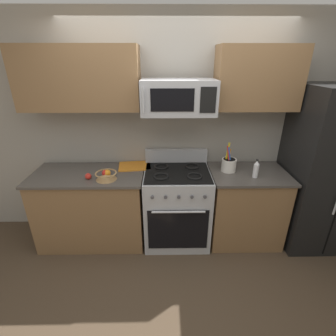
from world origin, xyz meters
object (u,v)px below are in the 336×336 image
refrigerator (324,170)px  cutting_board (135,166)px  fruit_basket (106,175)px  bottle_vinegar (256,169)px  microwave (178,97)px  utensil_crock (229,164)px  range_oven (177,205)px  apple_loose (88,176)px

refrigerator → cutting_board: 2.19m
fruit_basket → bottle_vinegar: bottle_vinegar is taller
fruit_basket → cutting_board: bearing=51.4°
cutting_board → bottle_vinegar: bearing=-12.8°
microwave → cutting_board: microwave is taller
refrigerator → utensil_crock: refrigerator is taller
range_oven → bottle_vinegar: 1.01m
refrigerator → microwave: size_ratio=2.49×
bottle_vinegar → microwave: bearing=170.0°
range_oven → cutting_board: 0.70m
microwave → cutting_board: 0.98m
utensil_crock → bottle_vinegar: bearing=-33.6°
apple_loose → bottle_vinegar: size_ratio=0.33×
fruit_basket → refrigerator: bearing=3.1°
fruit_basket → cutting_board: (0.27, 0.34, -0.04)m
utensil_crock → apple_loose: (-1.57, -0.20, -0.05)m
refrigerator → fruit_basket: bearing=-176.9°
microwave → utensil_crock: bearing=1.8°
bottle_vinegar → fruit_basket: bearing=-179.0°
range_oven → microwave: size_ratio=1.45×
range_oven → bottle_vinegar: bearing=-8.1°
cutting_board → fruit_basket: bearing=-128.6°
utensil_crock → apple_loose: utensil_crock is taller
range_oven → bottle_vinegar: bottle_vinegar is taller
refrigerator → bottle_vinegar: 0.83m
range_oven → apple_loose: range_oven is taller
fruit_basket → cutting_board: 0.43m
microwave → cutting_board: (-0.51, 0.16, -0.83)m
fruit_basket → microwave: bearing=13.0°
range_oven → cutting_board: bearing=159.8°
microwave → bottle_vinegar: (0.85, -0.15, -0.74)m
refrigerator → apple_loose: 2.65m
refrigerator → cutting_board: refrigerator is taller
microwave → bottle_vinegar: size_ratio=3.59×
refrigerator → fruit_basket: refrigerator is taller
microwave → cutting_board: bearing=162.7°
utensil_crock → apple_loose: size_ratio=4.85×
microwave → bottle_vinegar: microwave is taller
utensil_crock → fruit_basket: utensil_crock is taller
refrigerator → apple_loose: size_ratio=27.51×
range_oven → refrigerator: 1.74m
refrigerator → microwave: 1.86m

